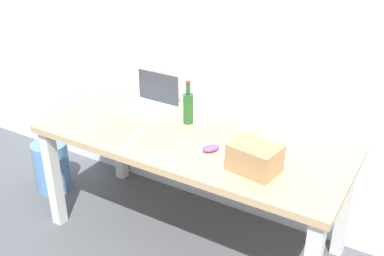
{
  "coord_description": "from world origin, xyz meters",
  "views": [
    {
      "loc": [
        1.15,
        -1.92,
        1.88
      ],
      "look_at": [
        0.0,
        0.0,
        0.77
      ],
      "focal_mm": 41.33,
      "sensor_mm": 36.0,
      "label": 1
    }
  ],
  "objects_px": {
    "desk": "(192,150)",
    "computer_mouse": "(211,148)",
    "water_cooler_jug": "(52,165)",
    "beer_bottle": "(188,107)",
    "laptop_left": "(152,101)",
    "cardboard_box": "(255,158)"
  },
  "relations": [
    {
      "from": "desk",
      "to": "computer_mouse",
      "type": "relative_size",
      "value": 17.88
    },
    {
      "from": "computer_mouse",
      "to": "water_cooler_jug",
      "type": "distance_m",
      "value": 1.46
    },
    {
      "from": "computer_mouse",
      "to": "water_cooler_jug",
      "type": "relative_size",
      "value": 0.24
    },
    {
      "from": "beer_bottle",
      "to": "computer_mouse",
      "type": "relative_size",
      "value": 2.65
    },
    {
      "from": "laptop_left",
      "to": "beer_bottle",
      "type": "xyz_separation_m",
      "value": [
        0.32,
        -0.07,
        0.06
      ]
    },
    {
      "from": "beer_bottle",
      "to": "computer_mouse",
      "type": "distance_m",
      "value": 0.38
    },
    {
      "from": "cardboard_box",
      "to": "beer_bottle",
      "type": "bearing_deg",
      "value": 152.09
    },
    {
      "from": "beer_bottle",
      "to": "laptop_left",
      "type": "bearing_deg",
      "value": 167.54
    },
    {
      "from": "beer_bottle",
      "to": "cardboard_box",
      "type": "height_order",
      "value": "beer_bottle"
    },
    {
      "from": "desk",
      "to": "cardboard_box",
      "type": "relative_size",
      "value": 7.66
    },
    {
      "from": "beer_bottle",
      "to": "desk",
      "type": "bearing_deg",
      "value": -51.7
    },
    {
      "from": "beer_bottle",
      "to": "water_cooler_jug",
      "type": "xyz_separation_m",
      "value": [
        -1.07,
        -0.19,
        -0.64
      ]
    },
    {
      "from": "laptop_left",
      "to": "computer_mouse",
      "type": "relative_size",
      "value": 3.17
    },
    {
      "from": "desk",
      "to": "beer_bottle",
      "type": "height_order",
      "value": "beer_bottle"
    },
    {
      "from": "beer_bottle",
      "to": "computer_mouse",
      "type": "xyz_separation_m",
      "value": [
        0.29,
        -0.24,
        -0.08
      ]
    },
    {
      "from": "laptop_left",
      "to": "beer_bottle",
      "type": "relative_size",
      "value": 1.2
    },
    {
      "from": "computer_mouse",
      "to": "water_cooler_jug",
      "type": "bearing_deg",
      "value": -151.19
    },
    {
      "from": "water_cooler_jug",
      "to": "beer_bottle",
      "type": "bearing_deg",
      "value": 10.11
    },
    {
      "from": "laptop_left",
      "to": "water_cooler_jug",
      "type": "distance_m",
      "value": 0.98
    },
    {
      "from": "laptop_left",
      "to": "water_cooler_jug",
      "type": "xyz_separation_m",
      "value": [
        -0.74,
        -0.26,
        -0.58
      ]
    },
    {
      "from": "computer_mouse",
      "to": "cardboard_box",
      "type": "bearing_deg",
      "value": 18.37
    },
    {
      "from": "desk",
      "to": "laptop_left",
      "type": "height_order",
      "value": "laptop_left"
    }
  ]
}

